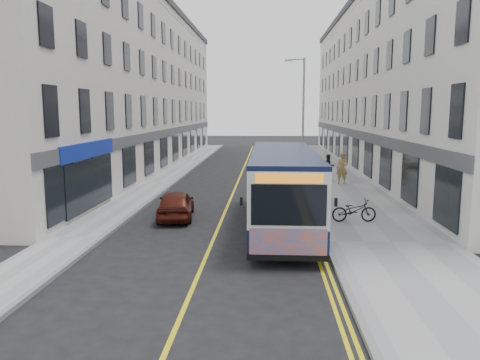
# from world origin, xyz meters

# --- Properties ---
(ground) EXTENTS (140.00, 140.00, 0.00)m
(ground) POSITION_xyz_m (0.00, 0.00, 0.00)
(ground) COLOR black
(ground) RESTS_ON ground
(pavement_east) EXTENTS (4.50, 64.00, 0.12)m
(pavement_east) POSITION_xyz_m (6.25, 12.00, 0.06)
(pavement_east) COLOR #979699
(pavement_east) RESTS_ON ground
(pavement_west) EXTENTS (2.00, 64.00, 0.12)m
(pavement_west) POSITION_xyz_m (-5.00, 12.00, 0.06)
(pavement_west) COLOR #979699
(pavement_west) RESTS_ON ground
(kerb_east) EXTENTS (0.18, 64.00, 0.13)m
(kerb_east) POSITION_xyz_m (4.00, 12.00, 0.07)
(kerb_east) COLOR slate
(kerb_east) RESTS_ON ground
(kerb_west) EXTENTS (0.18, 64.00, 0.13)m
(kerb_west) POSITION_xyz_m (-4.00, 12.00, 0.07)
(kerb_west) COLOR slate
(kerb_west) RESTS_ON ground
(road_centre_line) EXTENTS (0.12, 64.00, 0.01)m
(road_centre_line) POSITION_xyz_m (0.00, 12.00, 0.00)
(road_centre_line) COLOR yellow
(road_centre_line) RESTS_ON ground
(road_dbl_yellow_inner) EXTENTS (0.10, 64.00, 0.01)m
(road_dbl_yellow_inner) POSITION_xyz_m (3.55, 12.00, 0.00)
(road_dbl_yellow_inner) COLOR yellow
(road_dbl_yellow_inner) RESTS_ON ground
(road_dbl_yellow_outer) EXTENTS (0.10, 64.00, 0.01)m
(road_dbl_yellow_outer) POSITION_xyz_m (3.75, 12.00, 0.00)
(road_dbl_yellow_outer) COLOR yellow
(road_dbl_yellow_outer) RESTS_ON ground
(terrace_east) EXTENTS (6.00, 46.00, 13.00)m
(terrace_east) POSITION_xyz_m (11.50, 21.00, 6.50)
(terrace_east) COLOR silver
(terrace_east) RESTS_ON ground
(terrace_west) EXTENTS (6.00, 46.00, 13.00)m
(terrace_west) POSITION_xyz_m (-9.00, 21.00, 6.50)
(terrace_west) COLOR beige
(terrace_west) RESTS_ON ground
(streetlamp) EXTENTS (1.32, 0.18, 8.00)m
(streetlamp) POSITION_xyz_m (4.17, 14.00, 4.38)
(streetlamp) COLOR #92959A
(streetlamp) RESTS_ON ground
(city_bus) EXTENTS (2.47, 10.56, 3.07)m
(city_bus) POSITION_xyz_m (2.55, 1.22, 1.68)
(city_bus) COLOR black
(city_bus) RESTS_ON ground
(bicycle) EXTENTS (1.85, 0.77, 0.95)m
(bicycle) POSITION_xyz_m (5.48, 1.73, 0.59)
(bicycle) COLOR black
(bicycle) RESTS_ON pavement_east
(pedestrian_near) EXTENTS (0.83, 0.69, 1.94)m
(pedestrian_near) POSITION_xyz_m (6.56, 11.86, 1.09)
(pedestrian_near) COLOR olive
(pedestrian_near) RESTS_ON pavement_east
(pedestrian_far) EXTENTS (0.89, 0.75, 1.62)m
(pedestrian_far) POSITION_xyz_m (6.00, 14.00, 0.93)
(pedestrian_far) COLOR #212227
(pedestrian_far) RESTS_ON pavement_east
(car_white) EXTENTS (1.95, 4.44, 1.42)m
(car_white) POSITION_xyz_m (3.20, 23.12, 0.71)
(car_white) COLOR silver
(car_white) RESTS_ON ground
(car_maroon) EXTENTS (1.87, 3.79, 1.24)m
(car_maroon) POSITION_xyz_m (-2.00, 2.42, 0.62)
(car_maroon) COLOR #45130B
(car_maroon) RESTS_ON ground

